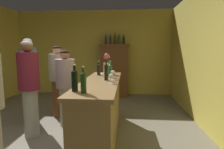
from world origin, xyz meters
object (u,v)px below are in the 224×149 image
object	(u,v)px
display_bottle_right	(124,40)
patron_near_entrance	(29,77)
wine_bottle_rose	(99,69)
wine_glass_front	(113,73)
patron_in_grey	(58,79)
patron_in_navy	(29,85)
wine_bottle_malbec	(75,79)
display_bottle_left	(106,39)
display_bottle_midright	(119,39)
bar_counter	(101,110)
display_bottle_center	(115,39)
wine_glass_mid	(111,77)
patron_by_cabinet	(66,85)
wine_bottle_riesling	(106,71)
flower_arrangement	(107,65)
cheese_plate	(100,74)
display_cabinet	(115,69)
display_bottle_midleft	(110,40)
wine_bottle_pinot	(110,70)
wine_bottle_merlot	(83,81)

from	to	relation	value
display_bottle_right	patron_near_entrance	bearing A→B (deg)	-129.04
wine_bottle_rose	wine_glass_front	distance (m)	0.60
patron_near_entrance	patron_in_grey	bearing A→B (deg)	80.96
patron_in_navy	wine_bottle_malbec	bearing A→B (deg)	-16.07
display_bottle_left	display_bottle_midright	world-z (taller)	display_bottle_midright
bar_counter	display_bottle_center	distance (m)	3.17
wine_glass_mid	patron_in_navy	world-z (taller)	patron_in_navy
wine_bottle_rose	display_bottle_midright	xyz separation A→B (m)	(0.29, 2.23, 0.70)
patron_by_cabinet	wine_bottle_riesling	bearing A→B (deg)	23.30
display_bottle_left	patron_near_entrance	world-z (taller)	display_bottle_left
display_bottle_left	display_bottle_right	xyz separation A→B (m)	(0.57, -0.00, -0.01)
bar_counter	flower_arrangement	xyz separation A→B (m)	(0.01, 0.85, 0.67)
wine_glass_mid	cheese_plate	xyz separation A→B (m)	(-0.33, 1.00, -0.10)
display_cabinet	cheese_plate	size ratio (longest dim) A/B	9.52
display_cabinet	patron_in_grey	world-z (taller)	display_cabinet
bar_counter	wine_glass_mid	size ratio (longest dim) A/B	14.88
display_bottle_midright	display_bottle_right	world-z (taller)	display_bottle_midright
bar_counter	display_cabinet	bearing A→B (deg)	89.23
bar_counter	patron_near_entrance	world-z (taller)	patron_near_entrance
patron_near_entrance	patron_by_cabinet	distance (m)	0.80
flower_arrangement	display_bottle_midleft	xyz separation A→B (m)	(-0.11, 2.03, 0.63)
display_bottle_left	display_bottle_center	size ratio (longest dim) A/B	0.96
wine_bottle_pinot	wine_glass_mid	distance (m)	0.60
wine_bottle_rose	cheese_plate	size ratio (longest dim) A/B	1.61
bar_counter	patron_near_entrance	xyz separation A→B (m)	(-1.54, 0.58, 0.45)
cheese_plate	wine_bottle_pinot	bearing A→B (deg)	-57.16
display_bottle_left	patron_in_grey	xyz separation A→B (m)	(-0.85, -1.91, -0.96)
wine_bottle_malbec	patron_near_entrance	distance (m)	1.90
wine_bottle_riesling	wine_glass_mid	bearing A→B (deg)	-69.02
wine_glass_mid	flower_arrangement	size ratio (longest dim) A/B	0.35
display_cabinet	display_bottle_midright	world-z (taller)	display_bottle_midright
wine_glass_mid	wine_glass_front	bearing A→B (deg)	90.22
wine_glass_mid	display_bottle_right	bearing A→B (deg)	87.56
wine_bottle_pinot	patron_in_grey	xyz separation A→B (m)	(-1.22, 0.58, -0.27)
wine_bottle_rose	patron_near_entrance	distance (m)	1.42
wine_bottle_malbec	wine_glass_front	bearing A→B (deg)	66.20
wine_bottle_merlot	cheese_plate	bearing A→B (deg)	92.05
patron_by_cabinet	cheese_plate	bearing A→B (deg)	76.23
wine_bottle_pinot	display_bottle_right	bearing A→B (deg)	85.52
wine_glass_mid	cheese_plate	bearing A→B (deg)	108.16
display_bottle_midright	wine_glass_front	bearing A→B (deg)	-89.48
display_bottle_midleft	patron_in_grey	world-z (taller)	display_bottle_midleft
flower_arrangement	display_bottle_right	bearing A→B (deg)	81.29
wine_bottle_riesling	wine_glass_mid	distance (m)	0.29
wine_glass_mid	patron_by_cabinet	size ratio (longest dim) A/B	0.10
wine_bottle_riesling	display_bottle_center	world-z (taller)	display_bottle_center
display_cabinet	wine_bottle_riesling	size ratio (longest dim) A/B	4.98
wine_bottle_rose	wine_bottle_malbec	bearing A→B (deg)	-93.17
bar_counter	display_bottle_midright	size ratio (longest dim) A/B	6.47
wine_glass_mid	patron_in_grey	xyz separation A→B (m)	(-1.29, 1.17, -0.24)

